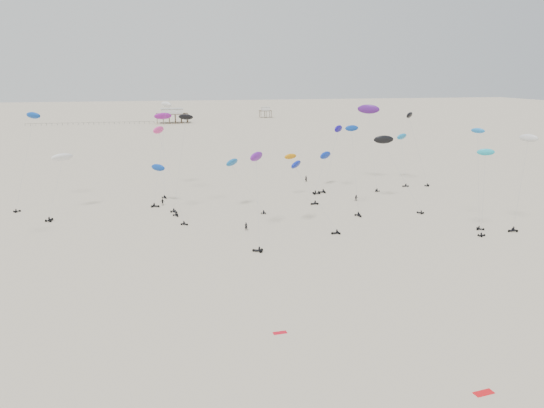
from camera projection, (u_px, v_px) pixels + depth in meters
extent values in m
plane|color=beige|center=(212.00, 156.00, 214.95)|extent=(900.00, 900.00, 0.00)
cube|color=brown|center=(172.00, 114.00, 353.45)|extent=(21.00, 13.00, 0.30)
cube|color=silver|center=(172.00, 111.00, 353.03)|extent=(14.00, 8.40, 3.20)
cube|color=#B2B2AD|center=(172.00, 109.00, 352.61)|extent=(15.00, 9.00, 0.30)
cube|color=brown|center=(265.00, 111.00, 396.90)|extent=(9.00, 7.00, 0.30)
cube|color=silver|center=(265.00, 109.00, 396.57)|extent=(5.60, 4.20, 2.40)
cube|color=#B2B2AD|center=(265.00, 107.00, 396.24)|extent=(6.00, 4.50, 0.30)
cube|color=black|center=(91.00, 122.00, 343.61)|extent=(80.00, 0.10, 0.10)
cylinder|color=gray|center=(180.00, 165.00, 126.53)|extent=(0.03, 0.03, 21.72)
ellipsoid|color=black|center=(186.00, 117.00, 125.16)|extent=(3.99, 2.98, 1.79)
cylinder|color=gray|center=(520.00, 185.00, 111.74)|extent=(0.03, 0.03, 18.54)
ellipsoid|color=silver|center=(529.00, 138.00, 111.00)|extent=(3.21, 3.99, 1.89)
cylinder|color=gray|center=(355.00, 172.00, 124.61)|extent=(0.03, 0.03, 19.59)
ellipsoid|color=#0C399F|center=(352.00, 128.00, 124.78)|extent=(3.36, 1.21, 1.58)
cylinder|color=gray|center=(171.00, 177.00, 119.11)|extent=(0.03, 0.03, 21.58)
ellipsoid|color=#F23895|center=(158.00, 130.00, 120.73)|extent=(3.48, 4.12, 1.97)
cylinder|color=gray|center=(418.00, 151.00, 156.72)|extent=(0.03, 0.03, 20.42)
ellipsoid|color=black|center=(409.00, 115.00, 155.90)|extent=(4.26, 4.37, 2.18)
cylinder|color=gray|center=(164.00, 157.00, 145.97)|extent=(0.03, 0.03, 23.17)
ellipsoid|color=#8D198D|center=(163.00, 116.00, 149.46)|extent=(5.37, 3.20, 2.50)
cylinder|color=gray|center=(161.00, 155.00, 135.77)|extent=(0.03, 0.03, 26.02)
ellipsoid|color=silver|center=(166.00, 105.00, 138.43)|extent=(3.83, 4.30, 2.02)
cylinder|color=gray|center=(401.00, 176.00, 131.11)|extent=(0.03, 0.03, 20.65)
ellipsoid|color=black|center=(384.00, 140.00, 135.28)|extent=(5.39, 2.62, 2.58)
cylinder|color=gray|center=(330.00, 161.00, 148.28)|extent=(0.03, 0.03, 16.94)
ellipsoid|color=#180B95|center=(338.00, 129.00, 147.76)|extent=(4.18, 4.31, 2.17)
cylinder|color=gray|center=(403.00, 161.00, 160.54)|extent=(0.03, 0.03, 16.34)
ellipsoid|color=#1980C1|center=(402.00, 136.00, 164.23)|extent=(5.26, 4.42, 2.43)
cylinder|color=gray|center=(484.00, 195.00, 108.06)|extent=(0.03, 0.03, 16.13)
ellipsoid|color=#1BB1D0|center=(486.00, 152.00, 106.88)|extent=(3.77, 2.61, 1.75)
cylinder|color=gray|center=(302.00, 180.00, 138.37)|extent=(0.03, 0.03, 14.12)
ellipsoid|color=orange|center=(290.00, 156.00, 141.08)|extent=(4.04, 2.65, 1.88)
cylinder|color=gray|center=(257.00, 202.00, 104.16)|extent=(0.03, 0.03, 19.50)
ellipsoid|color=#6D1C9C|center=(256.00, 156.00, 108.47)|extent=(4.27, 4.53, 2.25)
cylinder|color=gray|center=(321.00, 174.00, 151.52)|extent=(0.03, 0.03, 13.99)
ellipsoid|color=#0D2EAC|center=(325.00, 155.00, 155.88)|extent=(5.45, 5.07, 2.69)
cylinder|color=gray|center=(372.00, 150.00, 154.18)|extent=(0.03, 0.03, 24.18)
ellipsoid|color=#4D167B|center=(368.00, 109.00, 157.70)|extent=(7.01, 6.01, 3.34)
cylinder|color=gray|center=(56.00, 189.00, 123.43)|extent=(0.03, 0.03, 14.95)
ellipsoid|color=white|center=(62.00, 157.00, 126.44)|extent=(5.63, 4.31, 2.54)
cylinder|color=gray|center=(316.00, 199.00, 111.92)|extent=(0.03, 0.03, 15.83)
ellipsoid|color=#0C1FA4|center=(296.00, 164.00, 112.95)|extent=(4.29, 4.95, 2.25)
cylinder|color=gray|center=(167.00, 191.00, 129.84)|extent=(0.03, 0.03, 16.59)
ellipsoid|color=#0C399E|center=(158.00, 168.00, 135.02)|extent=(4.24, 3.94, 2.10)
cylinder|color=gray|center=(248.00, 188.00, 127.82)|extent=(0.03, 0.03, 13.60)
ellipsoid|color=#1766AF|center=(232.00, 162.00, 128.67)|extent=(4.68, 5.06, 2.39)
cylinder|color=gray|center=(479.00, 180.00, 113.42)|extent=(0.03, 0.03, 20.16)
ellipsoid|color=#1D7EDA|center=(478.00, 131.00, 113.11)|extent=(2.91, 3.09, 1.46)
cylinder|color=gray|center=(25.00, 163.00, 130.64)|extent=(0.03, 0.03, 23.55)
ellipsoid|color=#0C3FA6|center=(33.00, 115.00, 133.02)|extent=(4.74, 4.10, 2.20)
imported|color=black|center=(246.00, 230.00, 113.45)|extent=(0.85, 0.66, 2.09)
imported|color=black|center=(356.00, 201.00, 139.65)|extent=(1.03, 0.75, 1.90)
imported|color=black|center=(163.00, 205.00, 134.91)|extent=(1.23, 0.72, 2.01)
imported|color=black|center=(306.00, 182.00, 164.30)|extent=(0.98, 0.86, 2.26)
cube|color=red|center=(484.00, 393.00, 55.79)|extent=(2.29, 1.16, 0.08)
cube|color=red|center=(280.00, 333.00, 68.71)|extent=(1.83, 0.78, 0.07)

